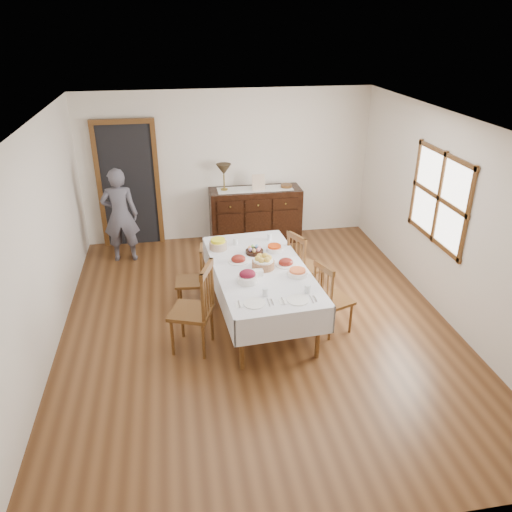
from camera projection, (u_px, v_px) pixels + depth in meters
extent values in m
plane|color=brown|center=(257.00, 324.00, 6.56)|extent=(6.00, 6.00, 0.00)
cube|color=silver|center=(258.00, 124.00, 5.43)|extent=(5.00, 6.00, 0.02)
cube|color=white|center=(228.00, 166.00, 8.65)|extent=(5.00, 0.02, 2.60)
cube|color=white|center=(334.00, 407.00, 3.33)|extent=(5.00, 0.02, 2.60)
cube|color=white|center=(39.00, 248.00, 5.61)|extent=(0.02, 6.00, 2.60)
cube|color=white|center=(450.00, 220.00, 6.37)|extent=(0.02, 6.00, 2.60)
cube|color=white|center=(440.00, 198.00, 6.55)|extent=(0.02, 1.30, 1.10)
cube|color=brown|center=(439.00, 198.00, 6.55)|extent=(0.03, 1.46, 1.26)
cube|color=black|center=(129.00, 186.00, 8.47)|extent=(0.90, 0.06, 2.10)
cube|color=brown|center=(129.00, 186.00, 8.45)|extent=(1.04, 0.08, 2.18)
cube|color=white|center=(260.00, 269.00, 6.34)|extent=(1.26, 2.29, 0.04)
cylinder|color=brown|center=(242.00, 343.00, 5.58)|extent=(0.06, 0.06, 0.72)
cylinder|color=brown|center=(318.00, 332.00, 5.78)|extent=(0.06, 0.06, 0.72)
cylinder|color=brown|center=(214.00, 267.00, 7.25)|extent=(0.06, 0.06, 0.72)
cylinder|color=brown|center=(274.00, 261.00, 7.45)|extent=(0.06, 0.06, 0.72)
cube|color=white|center=(217.00, 284.00, 6.29)|extent=(0.18, 2.25, 0.34)
cube|color=white|center=(302.00, 274.00, 6.53)|extent=(0.18, 2.25, 0.34)
cube|color=white|center=(285.00, 327.00, 5.43)|extent=(1.15, 0.10, 0.34)
cube|color=white|center=(242.00, 244.00, 7.39)|extent=(1.15, 0.10, 0.34)
cube|color=brown|center=(191.00, 312.00, 5.89)|extent=(0.60, 0.60, 0.04)
cylinder|color=brown|center=(182.00, 320.00, 6.20)|extent=(0.04, 0.04, 0.48)
cylinder|color=brown|center=(172.00, 338.00, 5.87)|extent=(0.04, 0.04, 0.48)
cylinder|color=brown|center=(212.00, 323.00, 6.14)|extent=(0.04, 0.04, 0.48)
cylinder|color=brown|center=(203.00, 341.00, 5.80)|extent=(0.04, 0.04, 0.48)
cylinder|color=brown|center=(212.00, 282.00, 5.90)|extent=(0.04, 0.04, 0.63)
cylinder|color=brown|center=(203.00, 299.00, 5.54)|extent=(0.04, 0.04, 0.63)
cube|color=brown|center=(207.00, 270.00, 5.60)|extent=(0.20, 0.44, 0.09)
cylinder|color=brown|center=(210.00, 288.00, 5.82)|extent=(0.02, 0.02, 0.51)
cylinder|color=brown|center=(208.00, 292.00, 5.73)|extent=(0.02, 0.02, 0.51)
cylinder|color=brown|center=(205.00, 297.00, 5.64)|extent=(0.02, 0.02, 0.51)
cube|color=brown|center=(190.00, 281.00, 6.76)|extent=(0.42, 0.42, 0.04)
cylinder|color=brown|center=(181.00, 290.00, 6.98)|extent=(0.03, 0.03, 0.39)
cylinder|color=brown|center=(179.00, 301.00, 6.70)|extent=(0.03, 0.03, 0.39)
cylinder|color=brown|center=(203.00, 289.00, 7.00)|extent=(0.03, 0.03, 0.39)
cylinder|color=brown|center=(202.00, 301.00, 6.72)|extent=(0.03, 0.03, 0.39)
cylinder|color=brown|center=(202.00, 259.00, 6.81)|extent=(0.04, 0.04, 0.51)
cylinder|color=brown|center=(202.00, 270.00, 6.51)|extent=(0.04, 0.04, 0.51)
cube|color=brown|center=(201.00, 250.00, 6.57)|extent=(0.07, 0.37, 0.07)
cylinder|color=brown|center=(202.00, 263.00, 6.74)|extent=(0.02, 0.02, 0.42)
cylinder|color=brown|center=(202.00, 266.00, 6.67)|extent=(0.02, 0.02, 0.42)
cylinder|color=brown|center=(202.00, 268.00, 6.59)|extent=(0.02, 0.02, 0.42)
cube|color=brown|center=(334.00, 300.00, 6.26)|extent=(0.52, 0.52, 0.04)
cylinder|color=brown|center=(351.00, 318.00, 6.30)|extent=(0.03, 0.03, 0.41)
cylinder|color=brown|center=(335.00, 307.00, 6.56)|extent=(0.03, 0.03, 0.41)
cylinder|color=brown|center=(330.00, 326.00, 6.16)|extent=(0.03, 0.03, 0.41)
cylinder|color=brown|center=(314.00, 313.00, 6.41)|extent=(0.03, 0.03, 0.41)
cylinder|color=brown|center=(332.00, 291.00, 5.93)|extent=(0.04, 0.04, 0.54)
cylinder|color=brown|center=(315.00, 279.00, 6.20)|extent=(0.04, 0.04, 0.54)
cube|color=brown|center=(324.00, 268.00, 5.96)|extent=(0.17, 0.38, 0.08)
cylinder|color=brown|center=(327.00, 290.00, 6.00)|extent=(0.02, 0.02, 0.44)
cylinder|color=brown|center=(323.00, 287.00, 6.07)|extent=(0.02, 0.02, 0.44)
cylinder|color=brown|center=(319.00, 284.00, 6.14)|extent=(0.02, 0.02, 0.44)
cube|color=brown|center=(306.00, 268.00, 7.05)|extent=(0.55, 0.55, 0.04)
cylinder|color=brown|center=(322.00, 284.00, 7.11)|extent=(0.04, 0.04, 0.42)
cylinder|color=brown|center=(307.00, 275.00, 7.36)|extent=(0.04, 0.04, 0.42)
cylinder|color=brown|center=(303.00, 290.00, 6.94)|extent=(0.04, 0.04, 0.42)
cylinder|color=brown|center=(289.00, 281.00, 7.19)|extent=(0.04, 0.04, 0.42)
cylinder|color=brown|center=(304.00, 258.00, 6.71)|extent=(0.04, 0.04, 0.55)
cylinder|color=brown|center=(288.00, 249.00, 6.97)|extent=(0.04, 0.04, 0.55)
cube|color=brown|center=(297.00, 238.00, 6.73)|extent=(0.20, 0.37, 0.08)
cylinder|color=brown|center=(300.00, 257.00, 6.78)|extent=(0.02, 0.02, 0.45)
cylinder|color=brown|center=(296.00, 255.00, 6.85)|extent=(0.02, 0.02, 0.45)
cylinder|color=brown|center=(292.00, 252.00, 6.91)|extent=(0.02, 0.02, 0.45)
cube|color=black|center=(255.00, 215.00, 8.83)|extent=(1.59, 0.53, 0.95)
cube|color=black|center=(230.00, 207.00, 8.39)|extent=(0.45, 0.02, 0.19)
sphere|color=olive|center=(230.00, 207.00, 8.37)|extent=(0.03, 0.03, 0.03)
cube|color=black|center=(258.00, 205.00, 8.46)|extent=(0.45, 0.02, 0.19)
sphere|color=olive|center=(258.00, 205.00, 8.44)|extent=(0.03, 0.03, 0.03)
cube|color=black|center=(285.00, 203.00, 8.53)|extent=(0.45, 0.02, 0.19)
sphere|color=olive|center=(286.00, 204.00, 8.52)|extent=(0.03, 0.03, 0.03)
imported|color=#55535F|center=(120.00, 212.00, 7.95)|extent=(0.53, 0.35, 1.66)
cylinder|color=#8F5F3E|center=(263.00, 264.00, 6.30)|extent=(0.29, 0.29, 0.10)
cylinder|color=white|center=(263.00, 260.00, 6.27)|extent=(0.26, 0.26, 0.02)
sphere|color=gold|center=(269.00, 258.00, 6.27)|extent=(0.08, 0.08, 0.08)
sphere|color=gold|center=(265.00, 256.00, 6.32)|extent=(0.08, 0.08, 0.08)
sphere|color=gold|center=(260.00, 256.00, 6.31)|extent=(0.08, 0.08, 0.08)
sphere|color=gold|center=(258.00, 258.00, 6.25)|extent=(0.08, 0.08, 0.08)
sphere|color=gold|center=(261.00, 260.00, 6.20)|extent=(0.08, 0.08, 0.08)
sphere|color=gold|center=(267.00, 260.00, 6.21)|extent=(0.08, 0.08, 0.08)
cylinder|color=black|center=(254.00, 252.00, 6.70)|extent=(0.24, 0.24, 0.05)
ellipsoid|color=pink|center=(259.00, 248.00, 6.69)|extent=(0.05, 0.05, 0.06)
ellipsoid|color=#6AB1F3|center=(257.00, 247.00, 6.73)|extent=(0.05, 0.05, 0.06)
ellipsoid|color=#83C166|center=(253.00, 247.00, 6.74)|extent=(0.05, 0.05, 0.06)
ellipsoid|color=#F49C53|center=(250.00, 248.00, 6.70)|extent=(0.05, 0.05, 0.06)
ellipsoid|color=#B18DD9|center=(250.00, 250.00, 6.65)|extent=(0.05, 0.05, 0.06)
ellipsoid|color=#F4BB66|center=(254.00, 251.00, 6.62)|extent=(0.05, 0.05, 0.06)
ellipsoid|color=pink|center=(258.00, 250.00, 6.64)|extent=(0.05, 0.05, 0.06)
cylinder|color=white|center=(238.00, 261.00, 6.48)|extent=(0.28, 0.28, 0.01)
ellipsoid|color=maroon|center=(238.00, 259.00, 6.47)|extent=(0.19, 0.16, 0.11)
cylinder|color=white|center=(286.00, 264.00, 6.39)|extent=(0.27, 0.27, 0.02)
ellipsoid|color=maroon|center=(286.00, 262.00, 6.38)|extent=(0.19, 0.16, 0.11)
cylinder|color=white|center=(248.00, 279.00, 5.97)|extent=(0.25, 0.25, 0.08)
ellipsoid|color=maroon|center=(247.00, 274.00, 5.94)|extent=(0.20, 0.17, 0.11)
cylinder|color=white|center=(274.00, 249.00, 6.76)|extent=(0.22, 0.22, 0.06)
cylinder|color=#E7400A|center=(274.00, 246.00, 6.74)|extent=(0.18, 0.18, 0.03)
cylinder|color=tan|center=(218.00, 245.00, 6.81)|extent=(0.24, 0.24, 0.11)
cylinder|color=yellow|center=(218.00, 240.00, 6.78)|extent=(0.20, 0.20, 0.04)
cylinder|color=white|center=(297.00, 273.00, 6.14)|extent=(0.26, 0.26, 0.05)
cylinder|color=orange|center=(298.00, 270.00, 6.12)|extent=(0.20, 0.20, 0.02)
cube|color=white|center=(257.00, 273.00, 6.13)|extent=(0.15, 0.10, 0.07)
cylinder|color=white|center=(254.00, 303.00, 5.53)|extent=(0.25, 0.25, 0.01)
cube|color=white|center=(239.00, 305.00, 5.51)|extent=(0.09, 0.13, 0.01)
cube|color=silver|center=(239.00, 304.00, 5.50)|extent=(0.03, 0.16, 0.01)
cube|color=silver|center=(269.00, 302.00, 5.56)|extent=(0.02, 0.18, 0.01)
cube|color=silver|center=(272.00, 302.00, 5.56)|extent=(0.03, 0.14, 0.01)
cylinder|color=white|center=(265.00, 292.00, 5.67)|extent=(0.07, 0.07, 0.10)
cylinder|color=white|center=(298.00, 300.00, 5.60)|extent=(0.25, 0.25, 0.01)
cube|color=white|center=(283.00, 302.00, 5.57)|extent=(0.09, 0.13, 0.01)
cube|color=silver|center=(283.00, 301.00, 5.57)|extent=(0.03, 0.16, 0.01)
cube|color=silver|center=(312.00, 299.00, 5.62)|extent=(0.02, 0.18, 0.01)
cube|color=silver|center=(315.00, 299.00, 5.63)|extent=(0.03, 0.14, 0.01)
cylinder|color=white|center=(307.00, 289.00, 5.73)|extent=(0.07, 0.07, 0.10)
cylinder|color=white|center=(236.00, 241.00, 6.95)|extent=(0.07, 0.07, 0.10)
cylinder|color=white|center=(269.00, 237.00, 7.09)|extent=(0.06, 0.06, 0.10)
cube|color=white|center=(255.00, 189.00, 8.62)|extent=(1.30, 0.35, 0.01)
cylinder|color=olive|center=(224.00, 190.00, 8.56)|extent=(0.12, 0.12, 0.03)
cylinder|color=olive|center=(224.00, 182.00, 8.50)|extent=(0.02, 0.02, 0.25)
cone|color=#3A2E1D|center=(224.00, 169.00, 8.40)|extent=(0.26, 0.26, 0.18)
cube|color=beige|center=(259.00, 183.00, 8.50)|extent=(0.22, 0.08, 0.28)
cylinder|color=brown|center=(286.00, 186.00, 8.69)|extent=(0.20, 0.20, 0.06)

